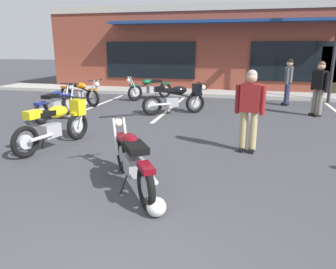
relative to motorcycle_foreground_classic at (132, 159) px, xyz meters
The scene contains 14 objects.
ground_plane 1.71m from the motorcycle_foreground_classic, 74.08° to the left, with size 80.00×80.00×0.00m, color #3D3D42.
sidewalk_kerb 10.17m from the motorcycle_foreground_classic, 87.45° to the left, with size 22.00×1.80×0.14m, color #A8A59E.
brick_storefront_building 13.78m from the motorcycle_foreground_classic, 88.10° to the left, with size 17.17×6.56×3.93m.
painted_stall_lines 6.58m from the motorcycle_foreground_classic, 86.05° to the left, with size 8.41×4.80×0.01m.
motorcycle_foreground_classic is the anchor object (origin of this frame).
motorcycle_black_cruiser 7.70m from the motorcycle_foreground_classic, 124.41° to the left, with size 2.02×1.04×0.98m.
motorcycle_silver_naked 5.63m from the motorcycle_foreground_classic, 95.05° to the left, with size 1.89×1.31×0.98m.
motorcycle_blue_standard 8.50m from the motorcycle_foreground_classic, 104.97° to the left, with size 1.58×1.72×0.98m.
motorcycle_green_cafe_racer 2.80m from the motorcycle_foreground_classic, 144.81° to the left, with size 0.84×2.08×0.98m.
motorcycle_orange_scrambler 5.60m from the motorcycle_foreground_classic, 133.60° to the left, with size 0.66×2.11×0.98m.
person_in_black_shirt 7.39m from the motorcycle_foreground_classic, 59.20° to the left, with size 0.45×0.53×1.68m.
person_by_back_row 2.86m from the motorcycle_foreground_classic, 52.58° to the left, with size 0.61×0.32×1.68m.
person_near_building 8.67m from the motorcycle_foreground_classic, 69.22° to the left, with size 0.35×0.60×1.68m.
helmet_on_pavement 1.03m from the motorcycle_foreground_classic, 52.16° to the right, with size 0.26×0.26×0.26m.
Camera 1 is at (1.18, -1.90, 2.13)m, focal length 34.51 mm.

